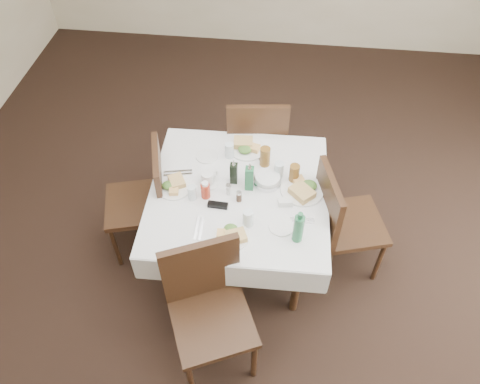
{
  "coord_description": "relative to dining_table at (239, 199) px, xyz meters",
  "views": [
    {
      "loc": [
        0.05,
        -1.92,
        3.18
      ],
      "look_at": [
        -0.19,
        0.19,
        0.8
      ],
      "focal_mm": 35.0,
      "sensor_mm": 36.0,
      "label": 1
    }
  ],
  "objects": [
    {
      "name": "ground_plane",
      "position": [
        0.21,
        -0.23,
        -0.68
      ],
      "size": [
        7.0,
        7.0,
        0.0
      ],
      "primitive_type": "plane",
      "color": "black"
    },
    {
      "name": "room_shell",
      "position": [
        0.21,
        -0.23,
        1.04
      ],
      "size": [
        6.04,
        7.04,
        2.8
      ],
      "color": "#C2B290",
      "rests_on": "ground"
    },
    {
      "name": "dining_table",
      "position": [
        0.0,
        0.0,
        0.0
      ],
      "size": [
        1.27,
        1.27,
        0.76
      ],
      "color": "black",
      "rests_on": "ground"
    },
    {
      "name": "chair_north",
      "position": [
        0.06,
        0.75,
        -0.1
      ],
      "size": [
        0.53,
        0.53,
        1.01
      ],
      "color": "black",
      "rests_on": "ground"
    },
    {
      "name": "chair_south",
      "position": [
        -0.1,
        -0.77,
        -0.09
      ],
      "size": [
        0.64,
        0.64,
        1.02
      ],
      "color": "black",
      "rests_on": "ground"
    },
    {
      "name": "chair_east",
      "position": [
        0.73,
        0.0,
        -0.11
      ],
      "size": [
        0.57,
        0.57,
        0.98
      ],
      "color": "black",
      "rests_on": "ground"
    },
    {
      "name": "chair_west",
      "position": [
        -0.7,
        0.06,
        -0.12
      ],
      "size": [
        0.56,
        0.56,
        0.97
      ],
      "color": "black",
      "rests_on": "ground"
    },
    {
      "name": "meal_north",
      "position": [
        0.01,
        0.43,
        0.11
      ],
      "size": [
        0.27,
        0.27,
        0.06
      ],
      "color": "white",
      "rests_on": "dining_table"
    },
    {
      "name": "meal_south",
      "position": [
        0.0,
        -0.39,
        0.11
      ],
      "size": [
        0.24,
        0.24,
        0.05
      ],
      "color": "white",
      "rests_on": "dining_table"
    },
    {
      "name": "meal_east",
      "position": [
        0.44,
        0.05,
        0.11
      ],
      "size": [
        0.3,
        0.3,
        0.07
      ],
      "color": "white",
      "rests_on": "dining_table"
    },
    {
      "name": "meal_west",
      "position": [
        -0.45,
        -0.02,
        0.11
      ],
      "size": [
        0.24,
        0.24,
        0.05
      ],
      "color": "white",
      "rests_on": "dining_table"
    },
    {
      "name": "side_plate_a",
      "position": [
        -0.27,
        0.31,
        0.09
      ],
      "size": [
        0.16,
        0.16,
        0.01
      ],
      "color": "white",
      "rests_on": "dining_table"
    },
    {
      "name": "side_plate_b",
      "position": [
        0.31,
        -0.28,
        0.09
      ],
      "size": [
        0.16,
        0.16,
        0.01
      ],
      "color": "white",
      "rests_on": "dining_table"
    },
    {
      "name": "water_n",
      "position": [
        -0.11,
        0.34,
        0.15
      ],
      "size": [
        0.06,
        0.06,
        0.12
      ],
      "color": "silver",
      "rests_on": "dining_table"
    },
    {
      "name": "water_s",
      "position": [
        0.09,
        -0.28,
        0.15
      ],
      "size": [
        0.07,
        0.07,
        0.13
      ],
      "color": "silver",
      "rests_on": "dining_table"
    },
    {
      "name": "water_e",
      "position": [
        0.27,
        0.18,
        0.15
      ],
      "size": [
        0.07,
        0.07,
        0.13
      ],
      "color": "silver",
      "rests_on": "dining_table"
    },
    {
      "name": "water_w",
      "position": [
        -0.31,
        -0.1,
        0.14
      ],
      "size": [
        0.06,
        0.06,
        0.11
      ],
      "color": "silver",
      "rests_on": "dining_table"
    },
    {
      "name": "iced_tea_a",
      "position": [
        0.16,
        0.28,
        0.16
      ],
      "size": [
        0.07,
        0.07,
        0.15
      ],
      "color": "brown",
      "rests_on": "dining_table"
    },
    {
      "name": "iced_tea_b",
      "position": [
        0.37,
        0.14,
        0.16
      ],
      "size": [
        0.07,
        0.07,
        0.15
      ],
      "color": "brown",
      "rests_on": "dining_table"
    },
    {
      "name": "bread_basket",
      "position": [
        0.19,
        0.1,
        0.12
      ],
      "size": [
        0.19,
        0.19,
        0.06
      ],
      "color": "silver",
      "rests_on": "dining_table"
    },
    {
      "name": "oil_cruet_dark",
      "position": [
        -0.04,
        0.09,
        0.18
      ],
      "size": [
        0.05,
        0.05,
        0.21
      ],
      "color": "black",
      "rests_on": "dining_table"
    },
    {
      "name": "oil_cruet_green",
      "position": [
        0.07,
        0.04,
        0.19
      ],
      "size": [
        0.06,
        0.06,
        0.24
      ],
      "color": "#22693E",
      "rests_on": "dining_table"
    },
    {
      "name": "ketchup_bottle",
      "position": [
        -0.22,
        -0.07,
        0.15
      ],
      "size": [
        0.06,
        0.06,
        0.14
      ],
      "color": "#B4311B",
      "rests_on": "dining_table"
    },
    {
      "name": "salt_shaker",
      "position": [
        -0.07,
        -0.03,
        0.13
      ],
      "size": [
        0.04,
        0.04,
        0.09
      ],
      "color": "white",
      "rests_on": "dining_table"
    },
    {
      "name": "pepper_shaker",
      "position": [
        0.01,
        -0.08,
        0.13
      ],
      "size": [
        0.04,
        0.04,
        0.08
      ],
      "color": "#3C291D",
      "rests_on": "dining_table"
    },
    {
      "name": "coffee_mug",
      "position": [
        -0.22,
        0.05,
        0.13
      ],
      "size": [
        0.14,
        0.14,
        0.11
      ],
      "color": "white",
      "rests_on": "dining_table"
    },
    {
      "name": "sunglasses",
      "position": [
        -0.12,
        -0.15,
        0.1
      ],
      "size": [
        0.14,
        0.05,
        0.03
      ],
      "color": "black",
      "rests_on": "dining_table"
    },
    {
      "name": "green_bottle",
      "position": [
        0.42,
        -0.36,
        0.2
      ],
      "size": [
        0.07,
        0.07,
        0.25
      ],
      "color": "#22693E",
      "rests_on": "dining_table"
    },
    {
      "name": "sugar_caddy",
      "position": [
        0.33,
        -0.08,
        0.11
      ],
      "size": [
        0.1,
        0.07,
        0.05
      ],
      "color": "white",
      "rests_on": "dining_table"
    },
    {
      "name": "cutlery_n",
      "position": [
        0.12,
        0.38,
        0.09
      ],
      "size": [
        0.11,
        0.2,
        0.01
      ],
      "color": "silver",
      "rests_on": "dining_table"
    },
    {
      "name": "cutlery_s",
      "position": [
        -0.22,
        -0.35,
        0.09
      ],
      "size": [
        0.05,
        0.2,
        0.01
      ],
      "color": "silver",
      "rests_on": "dining_table"
    },
    {
      "name": "cutlery_e",
      "position": [
        0.45,
        -0.21,
        0.09
      ],
      "size": [
        0.16,
        0.04,
        0.01
      ],
      "color": "silver",
      "rests_on": "dining_table"
    },
    {
      "name": "cutlery_w",
      "position": [
        -0.45,
        0.12,
        0.09
      ],
      "size": [
        0.21,
        0.09,
        0.01
      ],
      "color": "silver",
      "rests_on": "dining_table"
    }
  ]
}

